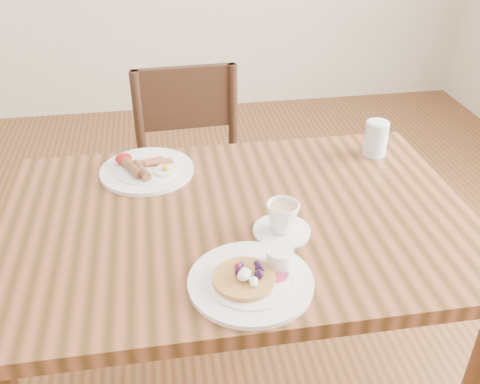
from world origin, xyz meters
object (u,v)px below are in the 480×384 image
(pancake_plate, at_px, (253,278))
(teacup_saucer, at_px, (282,220))
(dining_table, at_px, (240,246))
(chair_far, at_px, (193,177))
(water_glass, at_px, (376,139))
(breakfast_plate, at_px, (145,169))

(pancake_plate, distance_m, teacup_saucer, 0.20)
(teacup_saucer, bearing_deg, dining_table, 134.85)
(chair_far, height_order, pancake_plate, chair_far)
(dining_table, relative_size, water_glass, 11.24)
(pancake_plate, height_order, breakfast_plate, pancake_plate)
(chair_far, height_order, water_glass, chair_far)
(chair_far, relative_size, pancake_plate, 3.26)
(chair_far, relative_size, teacup_saucer, 6.29)
(dining_table, height_order, pancake_plate, pancake_plate)
(dining_table, distance_m, water_glass, 0.55)
(water_glass, bearing_deg, breakfast_plate, -179.93)
(chair_far, xyz_separation_m, teacup_saucer, (0.16, -0.74, 0.29))
(dining_table, relative_size, chair_far, 1.36)
(chair_far, distance_m, breakfast_plate, 0.50)
(teacup_saucer, xyz_separation_m, water_glass, (0.37, 0.35, 0.02))
(pancake_plate, distance_m, breakfast_plate, 0.56)
(pancake_plate, relative_size, water_glass, 2.53)
(dining_table, distance_m, breakfast_plate, 0.37)
(chair_far, bearing_deg, breakfast_plate, 65.19)
(pancake_plate, bearing_deg, breakfast_plate, 113.02)
(teacup_saucer, bearing_deg, pancake_plate, -121.42)
(dining_table, distance_m, teacup_saucer, 0.18)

